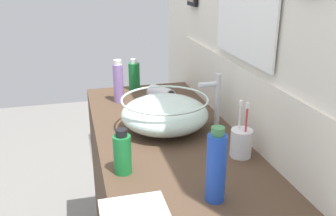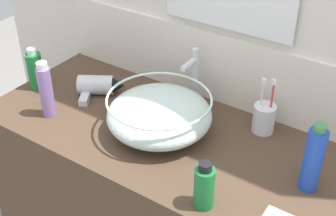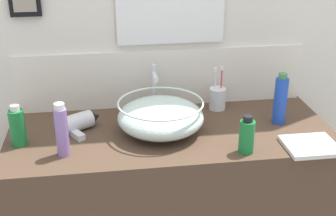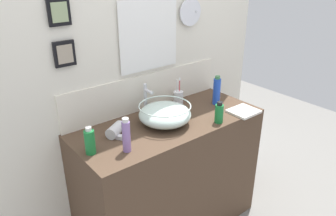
{
  "view_description": "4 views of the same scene",
  "coord_description": "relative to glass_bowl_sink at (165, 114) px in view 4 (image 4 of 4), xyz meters",
  "views": [
    {
      "loc": [
        1.26,
        -0.33,
        1.48
      ],
      "look_at": [
        -0.01,
        0.0,
        0.98
      ],
      "focal_mm": 40.0,
      "sensor_mm": 36.0,
      "label": 1
    },
    {
      "loc": [
        0.66,
        -1.0,
        1.79
      ],
      "look_at": [
        -0.01,
        0.0,
        0.98
      ],
      "focal_mm": 50.0,
      "sensor_mm": 36.0,
      "label": 2
    },
    {
      "loc": [
        -0.25,
        -1.64,
        1.71
      ],
      "look_at": [
        -0.01,
        0.0,
        0.98
      ],
      "focal_mm": 50.0,
      "sensor_mm": 36.0,
      "label": 3
    },
    {
      "loc": [
        -1.2,
        -1.49,
        1.85
      ],
      "look_at": [
        -0.01,
        0.0,
        0.98
      ],
      "focal_mm": 35.0,
      "sensor_mm": 36.0,
      "label": 4
    }
  ],
  "objects": [
    {
      "name": "spray_bottle",
      "position": [
        -0.54,
        -0.03,
        0.01
      ],
      "size": [
        0.06,
        0.06,
        0.16
      ],
      "color": "#197233",
      "rests_on": "vanity_counter"
    },
    {
      "name": "soap_dispenser",
      "position": [
        0.49,
        0.02,
        0.03
      ],
      "size": [
        0.05,
        0.05,
        0.21
      ],
      "color": "blue",
      "rests_on": "vanity_counter"
    },
    {
      "name": "back_panel",
      "position": [
        0.04,
        0.31,
        0.3
      ],
      "size": [
        2.09,
        0.1,
        2.51
      ],
      "color": "silver",
      "rests_on": "ground"
    },
    {
      "name": "lotion_bottle",
      "position": [
        0.28,
        -0.2,
        -0.0
      ],
      "size": [
        0.06,
        0.06,
        0.14
      ],
      "color": "#197233",
      "rests_on": "vanity_counter"
    },
    {
      "name": "shampoo_bottle",
      "position": [
        -0.37,
        -0.13,
        0.03
      ],
      "size": [
        0.05,
        0.05,
        0.2
      ],
      "color": "#8C6BB2",
      "rests_on": "vanity_counter"
    },
    {
      "name": "hand_towel",
      "position": [
        0.53,
        -0.21,
        -0.06
      ],
      "size": [
        0.19,
        0.17,
        0.02
      ],
      "primitive_type": "cube",
      "color": "silver",
      "rests_on": "vanity_counter"
    },
    {
      "name": "vanity_counter",
      "position": [
        0.04,
        0.01,
        -0.51
      ],
      "size": [
        1.28,
        0.54,
        0.88
      ],
      "primitive_type": "cube",
      "color": "#4C3828",
      "rests_on": "ground"
    },
    {
      "name": "faucet",
      "position": [
        0.0,
        0.21,
        0.05
      ],
      "size": [
        0.02,
        0.09,
        0.21
      ],
      "color": "silver",
      "rests_on": "vanity_counter"
    },
    {
      "name": "toothbrush_cup",
      "position": [
        0.27,
        0.19,
        -0.02
      ],
      "size": [
        0.07,
        0.07,
        0.19
      ],
      "color": "silver",
      "rests_on": "vanity_counter"
    },
    {
      "name": "glass_bowl_sink",
      "position": [
        0.0,
        0.0,
        0.0
      ],
      "size": [
        0.34,
        0.34,
        0.13
      ],
      "color": "silver",
      "rests_on": "vanity_counter"
    },
    {
      "name": "hair_drier",
      "position": [
        -0.31,
        0.07,
        -0.03
      ],
      "size": [
        0.18,
        0.19,
        0.07
      ],
      "color": "silver",
      "rests_on": "vanity_counter"
    }
  ]
}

